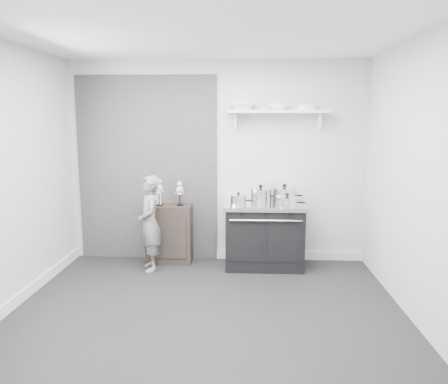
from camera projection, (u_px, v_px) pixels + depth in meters
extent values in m
plane|color=black|center=(206.00, 314.00, 4.35)|extent=(4.00, 4.00, 0.00)
cube|color=beige|center=(217.00, 162.00, 5.90)|extent=(4.00, 0.02, 2.70)
cube|color=beige|center=(174.00, 226.00, 2.35)|extent=(4.00, 0.02, 2.70)
cube|color=beige|center=(420.00, 182.00, 4.03)|extent=(0.02, 3.60, 2.70)
cube|color=silver|center=(204.00, 31.00, 3.91)|extent=(4.00, 3.60, 0.02)
cube|color=black|center=(147.00, 169.00, 5.95)|extent=(1.90, 0.02, 2.50)
cube|color=silver|center=(289.00, 255.00, 6.05)|extent=(2.00, 0.03, 0.12)
cube|color=silver|center=(12.00, 304.00, 4.43)|extent=(0.03, 3.60, 0.12)
cube|color=silver|center=(278.00, 111.00, 5.62)|extent=(1.30, 0.26, 0.04)
cube|color=silver|center=(235.00, 121.00, 5.74)|extent=(0.03, 0.12, 0.20)
cube|color=silver|center=(320.00, 121.00, 5.69)|extent=(0.03, 0.12, 0.20)
cube|color=black|center=(264.00, 237.00, 5.71)|extent=(0.99, 0.59, 0.79)
cube|color=silver|center=(265.00, 206.00, 5.64)|extent=(1.05, 0.63, 0.05)
cube|color=black|center=(246.00, 242.00, 5.43)|extent=(0.42, 0.02, 0.52)
cube|color=black|center=(284.00, 242.00, 5.40)|extent=(0.42, 0.02, 0.52)
cylinder|color=silver|center=(266.00, 221.00, 5.34)|extent=(0.89, 0.02, 0.02)
cylinder|color=black|center=(241.00, 214.00, 5.36)|extent=(0.04, 0.03, 0.04)
cylinder|color=black|center=(266.00, 214.00, 5.34)|extent=(0.04, 0.03, 0.04)
cylinder|color=black|center=(290.00, 214.00, 5.33)|extent=(0.04, 0.03, 0.04)
cube|color=black|center=(169.00, 234.00, 5.90)|extent=(0.60, 0.35, 0.78)
imported|color=slate|center=(150.00, 223.00, 5.55)|extent=(0.42, 0.52, 1.22)
cylinder|color=silver|center=(238.00, 200.00, 5.54)|extent=(0.20, 0.20, 0.12)
cylinder|color=silver|center=(238.00, 195.00, 5.52)|extent=(0.21, 0.21, 0.01)
sphere|color=black|center=(238.00, 193.00, 5.52)|extent=(0.04, 0.04, 0.04)
cylinder|color=black|center=(249.00, 201.00, 5.53)|extent=(0.10, 0.02, 0.02)
cylinder|color=silver|center=(261.00, 196.00, 5.73)|extent=(0.28, 0.28, 0.17)
cylinder|color=silver|center=(261.00, 189.00, 5.71)|extent=(0.29, 0.29, 0.02)
sphere|color=black|center=(261.00, 186.00, 5.71)|extent=(0.05, 0.05, 0.05)
cylinder|color=black|center=(274.00, 196.00, 5.72)|extent=(0.10, 0.02, 0.02)
cylinder|color=silver|center=(284.00, 195.00, 5.73)|extent=(0.30, 0.30, 0.18)
cylinder|color=silver|center=(284.00, 188.00, 5.72)|extent=(0.31, 0.31, 0.02)
sphere|color=black|center=(285.00, 186.00, 5.71)|extent=(0.05, 0.05, 0.05)
cylinder|color=black|center=(299.00, 196.00, 5.72)|extent=(0.10, 0.02, 0.02)
cylinder|color=silver|center=(287.00, 202.00, 5.42)|extent=(0.26, 0.26, 0.12)
cylinder|color=silver|center=(287.00, 197.00, 5.40)|extent=(0.27, 0.27, 0.01)
sphere|color=black|center=(287.00, 195.00, 5.40)|extent=(0.05, 0.05, 0.05)
cylinder|color=black|center=(301.00, 203.00, 5.41)|extent=(0.10, 0.02, 0.02)
imported|color=white|center=(243.00, 107.00, 5.64)|extent=(0.33, 0.33, 0.08)
imported|color=white|center=(279.00, 107.00, 5.61)|extent=(0.24, 0.24, 0.08)
cylinder|color=silver|center=(307.00, 107.00, 5.60)|extent=(0.27, 0.27, 0.06)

